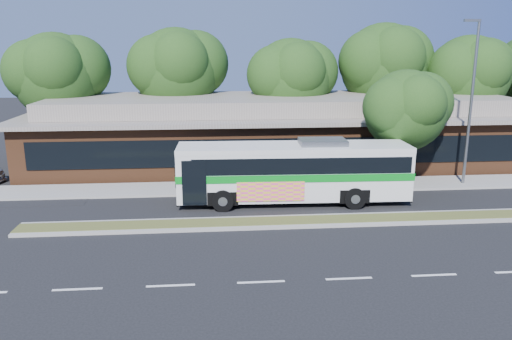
{
  "coord_description": "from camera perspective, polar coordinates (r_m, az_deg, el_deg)",
  "views": [
    {
      "loc": [
        -4.48,
        -20.22,
        7.67
      ],
      "look_at": [
        -2.52,
        2.53,
        2.0
      ],
      "focal_mm": 35.0,
      "sensor_mm": 36.0,
      "label": 1
    }
  ],
  "objects": [
    {
      "name": "lamp_post",
      "position": [
        29.87,
        23.35,
        7.5
      ],
      "size": [
        0.93,
        0.18,
        9.07
      ],
      "color": "slate",
      "rests_on": "ground"
    },
    {
      "name": "transit_bus",
      "position": [
        24.88,
        4.42,
        0.25
      ],
      "size": [
        11.57,
        2.94,
        3.23
      ],
      "rotation": [
        0.0,
        0.0,
        -0.03
      ],
      "color": "silver",
      "rests_on": "ground"
    },
    {
      "name": "tree_bg_e",
      "position": [
        40.14,
        23.55,
        10.06
      ],
      "size": [
        6.47,
        5.8,
        8.5
      ],
      "color": "black",
      "rests_on": "ground"
    },
    {
      "name": "tree_bg_a",
      "position": [
        36.82,
        -21.2,
        10.22
      ],
      "size": [
        6.47,
        5.8,
        8.63
      ],
      "color": "black",
      "rests_on": "ground"
    },
    {
      "name": "sidewalk",
      "position": [
        28.05,
        4.45,
        -1.84
      ],
      "size": [
        44.0,
        2.6,
        0.12
      ],
      "primitive_type": "cube",
      "color": "gray",
      "rests_on": "ground"
    },
    {
      "name": "plaza_building",
      "position": [
        33.96,
        2.72,
        4.54
      ],
      "size": [
        33.2,
        11.2,
        4.45
      ],
      "color": "brown",
      "rests_on": "ground"
    },
    {
      "name": "sidewalk_tree",
      "position": [
        28.83,
        17.23,
        6.75
      ],
      "size": [
        4.95,
        4.44,
        6.49
      ],
      "color": "black",
      "rests_on": "ground"
    },
    {
      "name": "tree_bg_c",
      "position": [
        35.9,
        4.59,
        10.59
      ],
      "size": [
        6.24,
        5.6,
        8.26
      ],
      "color": "black",
      "rests_on": "ground"
    },
    {
      "name": "ground",
      "position": [
        22.08,
        7.14,
        -6.49
      ],
      "size": [
        120.0,
        120.0,
        0.0
      ],
      "primitive_type": "plane",
      "color": "black",
      "rests_on": "ground"
    },
    {
      "name": "tree_bg_b",
      "position": [
        36.46,
        -8.37,
        11.4
      ],
      "size": [
        6.69,
        6.0,
        9.0
      ],
      "color": "black",
      "rests_on": "ground"
    },
    {
      "name": "tree_bg_d",
      "position": [
        38.62,
        14.94,
        11.63
      ],
      "size": [
        6.91,
        6.2,
        9.37
      ],
      "color": "black",
      "rests_on": "ground"
    },
    {
      "name": "median_strip",
      "position": [
        22.61,
        6.83,
        -5.78
      ],
      "size": [
        26.0,
        1.1,
        0.15
      ],
      "primitive_type": "cube",
      "color": "#414B20",
      "rests_on": "ground"
    }
  ]
}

